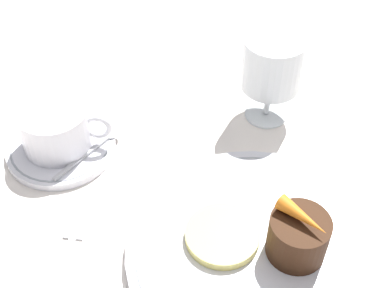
{
  "coord_description": "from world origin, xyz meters",
  "views": [
    {
      "loc": [
        -0.06,
        -0.37,
        0.48
      ],
      "look_at": [
        -0.07,
        0.07,
        0.04
      ],
      "focal_mm": 50.0,
      "sensor_mm": 36.0,
      "label": 1
    }
  ],
  "objects_px": {
    "coffee_cup": "(56,127)",
    "wine_glass": "(272,67)",
    "dessert_cake": "(298,237)",
    "fork": "(67,252)",
    "dinner_plate": "(254,250)"
  },
  "relations": [
    {
      "from": "dessert_cake",
      "to": "wine_glass",
      "type": "bearing_deg",
      "value": 94.05
    },
    {
      "from": "coffee_cup",
      "to": "fork",
      "type": "height_order",
      "value": "coffee_cup"
    },
    {
      "from": "coffee_cup",
      "to": "wine_glass",
      "type": "xyz_separation_m",
      "value": [
        0.26,
        0.08,
        0.04
      ]
    },
    {
      "from": "wine_glass",
      "to": "fork",
      "type": "xyz_separation_m",
      "value": [
        -0.22,
        -0.23,
        -0.08
      ]
    },
    {
      "from": "dinner_plate",
      "to": "coffee_cup",
      "type": "relative_size",
      "value": 2.47
    },
    {
      "from": "dinner_plate",
      "to": "dessert_cake",
      "type": "xyz_separation_m",
      "value": [
        0.04,
        -0.0,
        0.03
      ]
    },
    {
      "from": "wine_glass",
      "to": "dinner_plate",
      "type": "bearing_deg",
      "value": -96.66
    },
    {
      "from": "fork",
      "to": "wine_glass",
      "type": "bearing_deg",
      "value": 45.85
    },
    {
      "from": "dessert_cake",
      "to": "coffee_cup",
      "type": "bearing_deg",
      "value": 151.9
    },
    {
      "from": "dinner_plate",
      "to": "coffee_cup",
      "type": "distance_m",
      "value": 0.28
    },
    {
      "from": "fork",
      "to": "coffee_cup",
      "type": "bearing_deg",
      "value": 104.55
    },
    {
      "from": "fork",
      "to": "dessert_cake",
      "type": "distance_m",
      "value": 0.24
    },
    {
      "from": "fork",
      "to": "dessert_cake",
      "type": "xyz_separation_m",
      "value": [
        0.24,
        0.0,
        0.04
      ]
    },
    {
      "from": "coffee_cup",
      "to": "fork",
      "type": "relative_size",
      "value": 0.63
    },
    {
      "from": "wine_glass",
      "to": "fork",
      "type": "height_order",
      "value": "wine_glass"
    }
  ]
}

